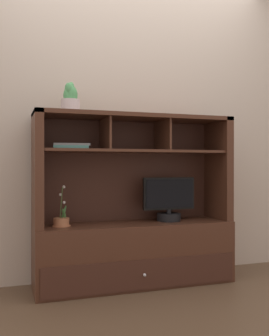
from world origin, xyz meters
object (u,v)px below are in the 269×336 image
(media_console, at_px, (134,231))
(potted_succulent, at_px, (70,99))
(magazine_stack_left, at_px, (71,146))
(tv_monitor, at_px, (169,202))
(potted_orchid, at_px, (61,221))

(media_console, distance_m, potted_succulent, 1.10)
(media_console, xyz_separation_m, magazine_stack_left, (-0.49, -0.06, 0.64))
(tv_monitor, distance_m, potted_succulent, 1.10)
(tv_monitor, distance_m, magazine_stack_left, 0.89)
(potted_orchid, bearing_deg, potted_succulent, 6.43)
(tv_monitor, height_order, magazine_stack_left, magazine_stack_left)
(potted_orchid, distance_m, magazine_stack_left, 0.54)
(tv_monitor, height_order, potted_succulent, potted_succulent)
(media_console, bearing_deg, magazine_stack_left, -173.60)
(magazine_stack_left, bearing_deg, potted_succulent, 87.60)
(tv_monitor, bearing_deg, media_console, 177.22)
(tv_monitor, relative_size, potted_succulent, 1.89)
(potted_succulent, bearing_deg, tv_monitor, -0.30)
(tv_monitor, height_order, potted_orchid, tv_monitor)
(media_console, height_order, magazine_stack_left, media_console)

